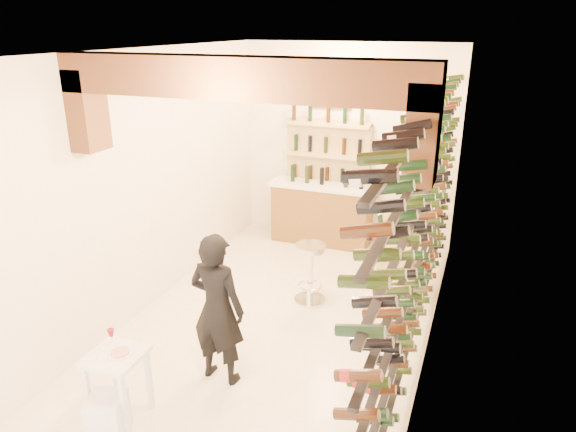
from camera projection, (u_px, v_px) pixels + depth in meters
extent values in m
plane|color=white|center=(279.00, 323.00, 6.42)|extent=(6.00, 6.00, 0.00)
cube|color=white|center=(347.00, 145.00, 8.49)|extent=(3.50, 0.02, 3.20)
cube|color=white|center=(97.00, 343.00, 3.24)|extent=(3.50, 0.02, 3.20)
cube|color=white|center=(147.00, 183.00, 6.45)|extent=(0.02, 6.00, 3.20)
cube|color=white|center=(439.00, 219.00, 5.28)|extent=(0.02, 6.00, 3.20)
cube|color=#A05439|center=(277.00, 50.00, 5.31)|extent=(3.50, 6.00, 0.02)
cube|color=#985A35|center=(234.00, 78.00, 4.50)|extent=(3.50, 0.35, 0.36)
cube|color=#985A35|center=(87.00, 110.00, 5.17)|extent=(0.24, 0.35, 0.80)
cube|color=#985A35|center=(423.00, 134.00, 4.08)|extent=(0.24, 0.35, 0.80)
cube|color=black|center=(412.00, 331.00, 5.80)|extent=(0.06, 5.70, 0.03)
cube|color=black|center=(415.00, 299.00, 5.66)|extent=(0.06, 5.70, 0.03)
cube|color=black|center=(418.00, 266.00, 5.52)|extent=(0.06, 5.70, 0.03)
cube|color=black|center=(422.00, 231.00, 5.38)|extent=(0.06, 5.70, 0.03)
cube|color=black|center=(425.00, 194.00, 5.25)|extent=(0.06, 5.70, 0.03)
cube|color=black|center=(429.00, 155.00, 5.11)|extent=(0.06, 5.70, 0.03)
cube|color=black|center=(433.00, 114.00, 4.97)|extent=(0.06, 5.70, 0.03)
cube|color=brown|center=(322.00, 214.00, 8.68)|extent=(1.60, 0.55, 0.96)
cube|color=white|center=(323.00, 185.00, 8.50)|extent=(1.70, 0.62, 0.05)
cube|color=tan|center=(327.00, 180.00, 8.73)|extent=(1.40, 0.10, 2.00)
cube|color=tan|center=(325.00, 213.00, 8.84)|extent=(1.40, 0.28, 0.04)
cube|color=tan|center=(326.00, 184.00, 8.66)|extent=(1.40, 0.28, 0.04)
cube|color=tan|center=(326.00, 155.00, 8.49)|extent=(1.40, 0.28, 0.04)
cube|color=tan|center=(327.00, 124.00, 8.32)|extent=(1.40, 0.28, 0.04)
cube|color=brown|center=(331.00, 91.00, 8.27)|extent=(0.70, 0.04, 0.55)
cube|color=#99998C|center=(330.00, 91.00, 8.25)|extent=(0.60, 0.01, 0.45)
cube|color=white|center=(115.00, 356.00, 4.67)|extent=(0.48, 0.48, 0.05)
cube|color=white|center=(88.00, 396.00, 4.68)|extent=(0.05, 0.05, 0.64)
cube|color=white|center=(124.00, 406.00, 4.56)|extent=(0.05, 0.05, 0.64)
cube|color=white|center=(115.00, 371.00, 5.02)|extent=(0.05, 0.05, 0.64)
cube|color=white|center=(149.00, 380.00, 4.90)|extent=(0.05, 0.05, 0.64)
cylinder|color=white|center=(120.00, 354.00, 4.66)|extent=(0.22, 0.22, 0.01)
cylinder|color=#BF7266|center=(120.00, 352.00, 4.66)|extent=(0.16, 0.16, 0.02)
cube|color=white|center=(92.00, 357.00, 4.62)|extent=(0.14, 0.14, 0.01)
cylinder|color=white|center=(112.00, 343.00, 4.83)|extent=(0.06, 0.06, 0.00)
cylinder|color=white|center=(112.00, 339.00, 4.82)|extent=(0.01, 0.01, 0.08)
cone|color=#620816|center=(111.00, 333.00, 4.79)|extent=(0.07, 0.07, 0.07)
cube|color=white|center=(108.00, 415.00, 4.64)|extent=(0.38, 0.38, 0.39)
imported|color=black|center=(217.00, 309.00, 5.17)|extent=(0.61, 0.43, 1.61)
cylinder|color=silver|center=(310.00, 300.00, 6.93)|extent=(0.42, 0.42, 0.03)
cylinder|color=silver|center=(310.00, 275.00, 6.81)|extent=(0.08, 0.08, 0.73)
cylinder|color=silver|center=(311.00, 248.00, 6.67)|extent=(0.40, 0.40, 0.07)
torus|color=silver|center=(310.00, 285.00, 6.86)|extent=(0.32, 0.32, 0.02)
cube|color=tan|center=(395.00, 282.00, 7.16)|extent=(0.51, 0.40, 0.27)
cube|color=tan|center=(397.00, 263.00, 7.06)|extent=(0.50, 0.37, 0.28)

